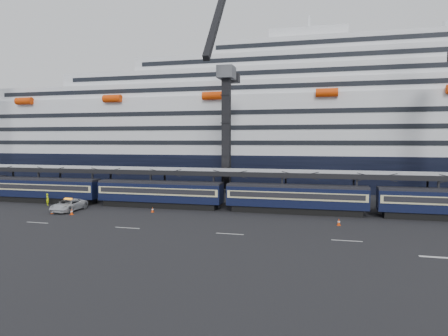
{
  "coord_description": "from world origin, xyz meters",
  "views": [
    {
      "loc": [
        -4.39,
        -44.9,
        10.01
      ],
      "look_at": [
        -18.13,
        10.0,
        6.05
      ],
      "focal_mm": 32.0,
      "sensor_mm": 36.0,
      "label": 1
    }
  ],
  "objects": [
    {
      "name": "traffic_cone_a",
      "position": [
        -37.12,
        1.53,
        0.41
      ],
      "size": [
        0.42,
        0.42,
        0.84
      ],
      "color": "#DF3C07",
      "rests_on": "ground"
    },
    {
      "name": "cruise_ship",
      "position": [
        -1.08,
        45.99,
        12.34
      ],
      "size": [
        214.09,
        28.84,
        34.0
      ],
      "color": "black",
      "rests_on": "ground"
    },
    {
      "name": "train",
      "position": [
        -4.65,
        10.0,
        2.2
      ],
      "size": [
        133.05,
        3.0,
        4.05
      ],
      "color": "black",
      "rests_on": "ground"
    },
    {
      "name": "traffic_cone_c",
      "position": [
        -27.35,
        5.9,
        0.37
      ],
      "size": [
        0.38,
        0.38,
        0.76
      ],
      "color": "#DF3C07",
      "rests_on": "ground"
    },
    {
      "name": "traffic_cone_b",
      "position": [
        -40.16,
        1.57,
        0.39
      ],
      "size": [
        0.39,
        0.39,
        0.79
      ],
      "color": "#DF3C07",
      "rests_on": "ground"
    },
    {
      "name": "traffic_cone_d",
      "position": [
        -2.53,
        3.27,
        0.41
      ],
      "size": [
        0.42,
        0.42,
        0.83
      ],
      "color": "#DF3C07",
      "rests_on": "ground"
    },
    {
      "name": "pickup_truck",
      "position": [
        -39.3,
        3.91,
        0.84
      ],
      "size": [
        2.91,
        6.1,
        1.68
      ],
      "primitive_type": "imported",
      "rotation": [
        0.0,
        0.0,
        0.02
      ],
      "color": "#B4B6BB",
      "rests_on": "ground"
    },
    {
      "name": "crane_dark_near",
      "position": [
        -20.0,
        18.59,
        11.93
      ],
      "size": [
        4.5,
        17.75,
        35.08
      ],
      "color": "#4B4D52",
      "rests_on": "ground"
    },
    {
      "name": "ground",
      "position": [
        0.0,
        0.0,
        0.0
      ],
      "size": [
        260.0,
        260.0,
        0.0
      ],
      "primitive_type": "plane",
      "color": "black",
      "rests_on": "ground"
    },
    {
      "name": "canopy",
      "position": [
        0.0,
        14.0,
        5.25
      ],
      "size": [
        130.0,
        6.25,
        5.53
      ],
      "color": "#9A9CA2",
      "rests_on": "ground"
    },
    {
      "name": "worker",
      "position": [
        -45.5,
        7.5,
        0.92
      ],
      "size": [
        0.8,
        0.75,
        1.83
      ],
      "primitive_type": "imported",
      "rotation": [
        0.0,
        0.0,
        2.52
      ],
      "color": "#C5E30B",
      "rests_on": "ground"
    }
  ]
}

